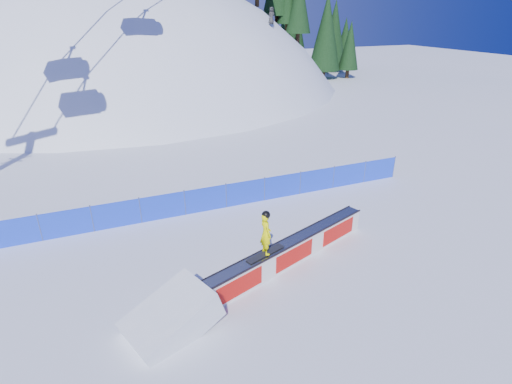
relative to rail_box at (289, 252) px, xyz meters
name	(u,v)px	position (x,y,z in m)	size (l,w,h in m)	color
ground	(240,261)	(-1.66, 0.85, -0.48)	(160.00, 160.00, 0.00)	white
snow_hill	(140,212)	(-1.66, 42.85, -18.48)	(64.00, 64.00, 64.00)	white
treeline	(300,9)	(22.92, 42.25, 8.43)	(23.79, 12.00, 20.59)	#302013
safety_fence	(206,199)	(-1.66, 5.35, 0.12)	(22.05, 0.05, 1.30)	blue
rail_box	(289,252)	(0.00, 0.00, 0.00)	(7.80, 3.25, 0.97)	silver
snow_ramp	(173,329)	(-4.76, -1.70, -0.48)	(2.57, 1.72, 0.97)	white
snowboarder	(266,233)	(-1.16, -0.42, 1.31)	(1.59, 0.80, 1.66)	black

